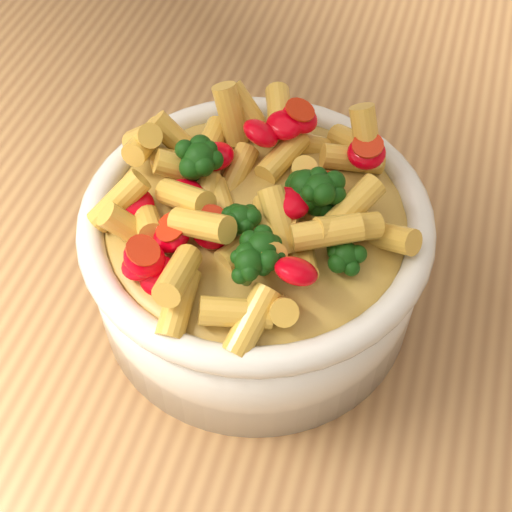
# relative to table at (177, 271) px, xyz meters

# --- Properties ---
(table) EXTENTS (1.20, 0.80, 0.90)m
(table) POSITION_rel_table_xyz_m (0.00, 0.00, 0.00)
(table) COLOR #AA7B49
(table) RESTS_ON ground
(serving_bowl) EXTENTS (0.22, 0.22, 0.09)m
(serving_bowl) POSITION_rel_table_xyz_m (0.10, -0.07, 0.15)
(serving_bowl) COLOR white
(serving_bowl) RESTS_ON table
(pasta_salad) EXTENTS (0.17, 0.17, 0.04)m
(pasta_salad) POSITION_rel_table_xyz_m (0.10, -0.07, 0.21)
(pasta_salad) COLOR gold
(pasta_salad) RESTS_ON serving_bowl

